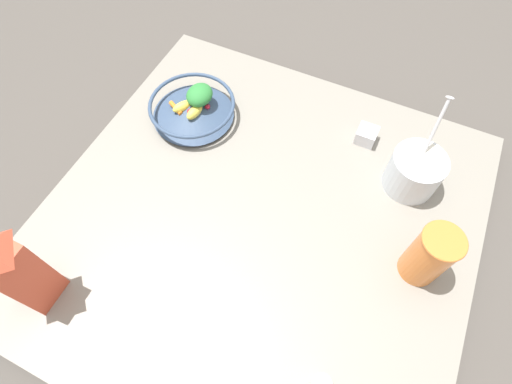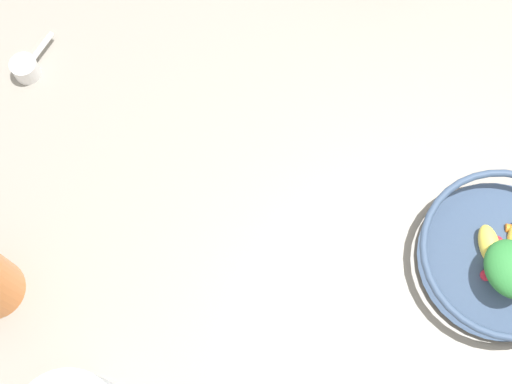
{
  "view_description": "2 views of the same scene",
  "coord_description": "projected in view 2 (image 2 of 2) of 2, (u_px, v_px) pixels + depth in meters",
  "views": [
    {
      "loc": [
        0.17,
        -0.38,
        0.89
      ],
      "look_at": [
        -0.02,
        0.03,
        0.1
      ],
      "focal_mm": 28.0,
      "sensor_mm": 36.0,
      "label": 1
    },
    {
      "loc": [
        0.09,
        0.33,
        0.99
      ],
      "look_at": [
        -0.0,
        0.03,
        0.1
      ],
      "focal_mm": 50.0,
      "sensor_mm": 36.0,
      "label": 2
    }
  ],
  "objects": [
    {
      "name": "countertop",
      "position": [
        246.0,
        192.0,
        1.03
      ],
      "size": [
        0.98,
        0.98,
        0.04
      ],
      "color": "gray",
      "rests_on": "ground_plane"
    },
    {
      "name": "fruit_bowl",
      "position": [
        505.0,
        256.0,
        0.94
      ],
      "size": [
        0.23,
        0.23,
        0.09
      ],
      "color": "#384C6B",
      "rests_on": "countertop"
    },
    {
      "name": "ground_plane",
      "position": [
        247.0,
        197.0,
        1.05
      ],
      "size": [
        6.0,
        6.0,
        0.0
      ],
      "primitive_type": "plane",
      "color": "#4C4742"
    },
    {
      "name": "measuring_scoop",
      "position": [
        26.0,
        67.0,
        1.05
      ],
      "size": [
        0.07,
        0.07,
        0.03
      ],
      "color": "white",
      "rests_on": "countertop"
    }
  ]
}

